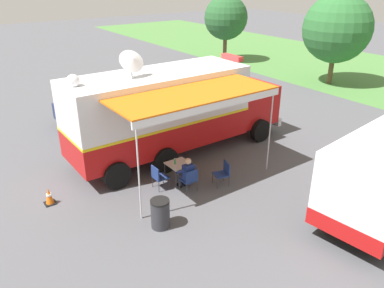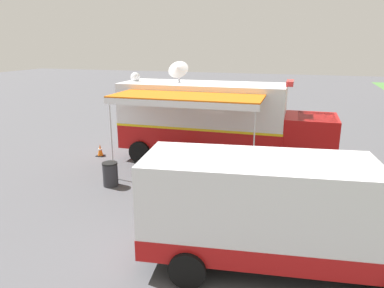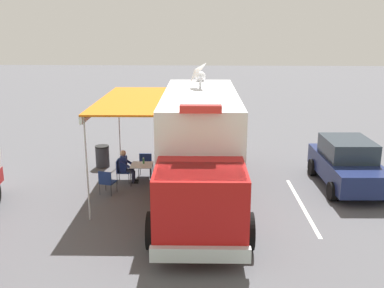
{
  "view_description": "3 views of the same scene",
  "coord_description": "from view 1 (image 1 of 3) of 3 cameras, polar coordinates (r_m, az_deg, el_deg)",
  "views": [
    {
      "loc": [
        12.31,
        -7.0,
        6.96
      ],
      "look_at": [
        2.32,
        -0.03,
        1.43
      ],
      "focal_mm": 35.69,
      "sensor_mm": 36.0,
      "label": 1
    },
    {
      "loc": [
        15.23,
        4.28,
        5.18
      ],
      "look_at": [
        1.64,
        0.03,
        1.18
      ],
      "focal_mm": 33.58,
      "sensor_mm": 36.0,
      "label": 2
    },
    {
      "loc": [
        -0.19,
        15.15,
        5.75
      ],
      "look_at": [
        0.29,
        -0.08,
        1.65
      ],
      "focal_mm": 41.6,
      "sensor_mm": 36.0,
      "label": 3
    }
  ],
  "objects": [
    {
      "name": "ground_plane",
      "position": [
        15.78,
        -4.74,
        -1.84
      ],
      "size": [
        100.0,
        100.0,
        0.0
      ],
      "primitive_type": "plane",
      "color": "#515156"
    },
    {
      "name": "lot_stripe",
      "position": [
        19.11,
        -6.2,
        2.93
      ],
      "size": [
        0.19,
        4.8,
        0.01
      ],
      "primitive_type": "cube",
      "rotation": [
        0.0,
        0.0,
        0.01
      ],
      "color": "silver",
      "rests_on": "ground"
    },
    {
      "name": "command_truck",
      "position": [
        15.37,
        -2.53,
        5.34
      ],
      "size": [
        4.97,
        9.53,
        4.53
      ],
      "color": "#B71414",
      "rests_on": "ground"
    },
    {
      "name": "folding_table",
      "position": [
        13.59,
        -1.97,
        -3.15
      ],
      "size": [
        0.81,
        0.81,
        0.73
      ],
      "color": "silver",
      "rests_on": "ground"
    },
    {
      "name": "water_bottle",
      "position": [
        13.48,
        -2.58,
        -2.62
      ],
      "size": [
        0.07,
        0.07,
        0.22
      ],
      "color": "#3F9959",
      "rests_on": "folding_table"
    },
    {
      "name": "folding_chair_at_table",
      "position": [
        13.04,
        -0.32,
        -5.2
      ],
      "size": [
        0.49,
        0.49,
        0.87
      ],
      "color": "navy",
      "rests_on": "ground"
    },
    {
      "name": "folding_chair_beside_table",
      "position": [
        13.28,
        -5.06,
        -4.71
      ],
      "size": [
        0.49,
        0.49,
        0.87
      ],
      "color": "navy",
      "rests_on": "ground"
    },
    {
      "name": "folding_chair_spare_by_truck",
      "position": [
        13.52,
        4.73,
        -4.14
      ],
      "size": [
        0.59,
        0.59,
        0.87
      ],
      "color": "navy",
      "rests_on": "ground"
    },
    {
      "name": "seated_responder",
      "position": [
        13.11,
        -0.8,
        -4.34
      ],
      "size": [
        0.66,
        0.56,
        1.25
      ],
      "color": "navy",
      "rests_on": "ground"
    },
    {
      "name": "trash_bin",
      "position": [
        11.44,
        -4.76,
        -10.31
      ],
      "size": [
        0.57,
        0.57,
        0.91
      ],
      "color": "#2D2D33",
      "rests_on": "ground"
    },
    {
      "name": "traffic_cone",
      "position": [
        13.36,
        -20.57,
        -7.31
      ],
      "size": [
        0.36,
        0.36,
        0.58
      ],
      "color": "black",
      "rests_on": "ground"
    },
    {
      "name": "car_behind_truck",
      "position": [
        19.8,
        -13.73,
        5.83
      ],
      "size": [
        2.11,
        4.25,
        1.76
      ],
      "color": "navy",
      "rests_on": "ground"
    },
    {
      "name": "tree_far_left",
      "position": [
        32.78,
        5.08,
        18.28
      ],
      "size": [
        3.53,
        3.53,
        5.28
      ],
      "color": "brown",
      "rests_on": "ground"
    },
    {
      "name": "tree_left_of_centre",
      "position": [
        27.18,
        20.86,
        15.83
      ],
      "size": [
        4.38,
        4.38,
        5.81
      ],
      "color": "brown",
      "rests_on": "ground"
    }
  ]
}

